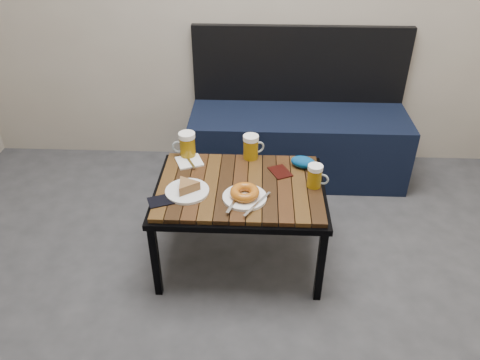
{
  "coord_description": "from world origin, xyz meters",
  "views": [
    {
      "loc": [
        -0.08,
        -1.0,
        1.76
      ],
      "look_at": [
        -0.16,
        0.89,
        0.5
      ],
      "focal_mm": 35.0,
      "sensor_mm": 36.0,
      "label": 1
    }
  ],
  "objects_px": {
    "plate_bagel": "(245,195)",
    "passport_navy": "(161,201)",
    "knit_pouch": "(303,162)",
    "cafe_table": "(240,192)",
    "beer_mug_centre": "(251,147)",
    "bench": "(297,137)",
    "plate_pie": "(187,188)",
    "beer_mug_right": "(315,176)",
    "passport_burgundy": "(280,172)",
    "beer_mug_left": "(187,145)"
  },
  "relations": [
    {
      "from": "cafe_table",
      "to": "knit_pouch",
      "type": "bearing_deg",
      "value": 29.61
    },
    {
      "from": "plate_pie",
      "to": "knit_pouch",
      "type": "xyz_separation_m",
      "value": [
        0.57,
        0.26,
        0.0
      ]
    },
    {
      "from": "beer_mug_centre",
      "to": "passport_navy",
      "type": "distance_m",
      "value": 0.58
    },
    {
      "from": "beer_mug_right",
      "to": "plate_bagel",
      "type": "height_order",
      "value": "beer_mug_right"
    },
    {
      "from": "cafe_table",
      "to": "plate_bagel",
      "type": "xyz_separation_m",
      "value": [
        0.03,
        -0.12,
        0.07
      ]
    },
    {
      "from": "beer_mug_left",
      "to": "passport_navy",
      "type": "bearing_deg",
      "value": 80.93
    },
    {
      "from": "beer_mug_left",
      "to": "plate_bagel",
      "type": "distance_m",
      "value": 0.5
    },
    {
      "from": "cafe_table",
      "to": "beer_mug_centre",
      "type": "height_order",
      "value": "beer_mug_centre"
    },
    {
      "from": "passport_navy",
      "to": "passport_burgundy",
      "type": "relative_size",
      "value": 1.0
    },
    {
      "from": "plate_pie",
      "to": "beer_mug_right",
      "type": "bearing_deg",
      "value": 7.48
    },
    {
      "from": "beer_mug_centre",
      "to": "knit_pouch",
      "type": "height_order",
      "value": "beer_mug_centre"
    },
    {
      "from": "bench",
      "to": "knit_pouch",
      "type": "relative_size",
      "value": 10.8
    },
    {
      "from": "cafe_table",
      "to": "passport_navy",
      "type": "distance_m",
      "value": 0.39
    },
    {
      "from": "passport_navy",
      "to": "knit_pouch",
      "type": "relative_size",
      "value": 0.94
    },
    {
      "from": "plate_bagel",
      "to": "cafe_table",
      "type": "bearing_deg",
      "value": 103.23
    },
    {
      "from": "plate_bagel",
      "to": "passport_navy",
      "type": "height_order",
      "value": "plate_bagel"
    },
    {
      "from": "passport_burgundy",
      "to": "cafe_table",
      "type": "bearing_deg",
      "value": -174.25
    },
    {
      "from": "cafe_table",
      "to": "plate_bagel",
      "type": "height_order",
      "value": "plate_bagel"
    },
    {
      "from": "plate_pie",
      "to": "passport_burgundy",
      "type": "distance_m",
      "value": 0.49
    },
    {
      "from": "beer_mug_centre",
      "to": "passport_burgundy",
      "type": "bearing_deg",
      "value": -68.52
    },
    {
      "from": "knit_pouch",
      "to": "passport_navy",
      "type": "bearing_deg",
      "value": -153.83
    },
    {
      "from": "bench",
      "to": "knit_pouch",
      "type": "distance_m",
      "value": 0.73
    },
    {
      "from": "plate_pie",
      "to": "cafe_table",
      "type": "bearing_deg",
      "value": 16.91
    },
    {
      "from": "cafe_table",
      "to": "passport_navy",
      "type": "height_order",
      "value": "passport_navy"
    },
    {
      "from": "beer_mug_left",
      "to": "beer_mug_right",
      "type": "xyz_separation_m",
      "value": [
        0.66,
        -0.26,
        -0.01
      ]
    },
    {
      "from": "bench",
      "to": "passport_burgundy",
      "type": "bearing_deg",
      "value": -100.97
    },
    {
      "from": "plate_bagel",
      "to": "beer_mug_right",
      "type": "bearing_deg",
      "value": 19.62
    },
    {
      "from": "plate_pie",
      "to": "passport_burgundy",
      "type": "xyz_separation_m",
      "value": [
        0.45,
        0.2,
        -0.02
      ]
    },
    {
      "from": "beer_mug_left",
      "to": "knit_pouch",
      "type": "height_order",
      "value": "beer_mug_left"
    },
    {
      "from": "passport_navy",
      "to": "beer_mug_left",
      "type": "bearing_deg",
      "value": 148.06
    },
    {
      "from": "beer_mug_right",
      "to": "bench",
      "type": "bearing_deg",
      "value": 106.73
    },
    {
      "from": "beer_mug_left",
      "to": "plate_pie",
      "type": "bearing_deg",
      "value": 97.52
    },
    {
      "from": "knit_pouch",
      "to": "bench",
      "type": "bearing_deg",
      "value": 87.82
    },
    {
      "from": "beer_mug_right",
      "to": "passport_navy",
      "type": "bearing_deg",
      "value": -152.15
    },
    {
      "from": "cafe_table",
      "to": "beer_mug_centre",
      "type": "relative_size",
      "value": 6.31
    },
    {
      "from": "cafe_table",
      "to": "plate_pie",
      "type": "xyz_separation_m",
      "value": [
        -0.25,
        -0.08,
        0.07
      ]
    },
    {
      "from": "cafe_table",
      "to": "beer_mug_right",
      "type": "relative_size",
      "value": 7.18
    },
    {
      "from": "passport_navy",
      "to": "beer_mug_right",
      "type": "bearing_deg",
      "value": 79.4
    },
    {
      "from": "plate_bagel",
      "to": "passport_burgundy",
      "type": "relative_size",
      "value": 2.14
    },
    {
      "from": "beer_mug_right",
      "to": "plate_pie",
      "type": "bearing_deg",
      "value": -156.91
    },
    {
      "from": "beer_mug_right",
      "to": "knit_pouch",
      "type": "bearing_deg",
      "value": 119.33
    },
    {
      "from": "beer_mug_right",
      "to": "plate_bagel",
      "type": "xyz_separation_m",
      "value": [
        -0.34,
        -0.12,
        -0.04
      ]
    },
    {
      "from": "bench",
      "to": "passport_navy",
      "type": "relative_size",
      "value": 11.46
    },
    {
      "from": "plate_pie",
      "to": "plate_bagel",
      "type": "xyz_separation_m",
      "value": [
        0.28,
        -0.04,
        0.0
      ]
    },
    {
      "from": "cafe_table",
      "to": "beer_mug_right",
      "type": "bearing_deg",
      "value": 0.69
    },
    {
      "from": "plate_pie",
      "to": "passport_navy",
      "type": "bearing_deg",
      "value": -145.27
    },
    {
      "from": "plate_pie",
      "to": "passport_burgundy",
      "type": "bearing_deg",
      "value": 23.78
    },
    {
      "from": "plate_pie",
      "to": "passport_burgundy",
      "type": "height_order",
      "value": "plate_pie"
    },
    {
      "from": "cafe_table",
      "to": "passport_burgundy",
      "type": "height_order",
      "value": "passport_burgundy"
    },
    {
      "from": "passport_navy",
      "to": "plate_pie",
      "type": "bearing_deg",
      "value": 101.89
    }
  ]
}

